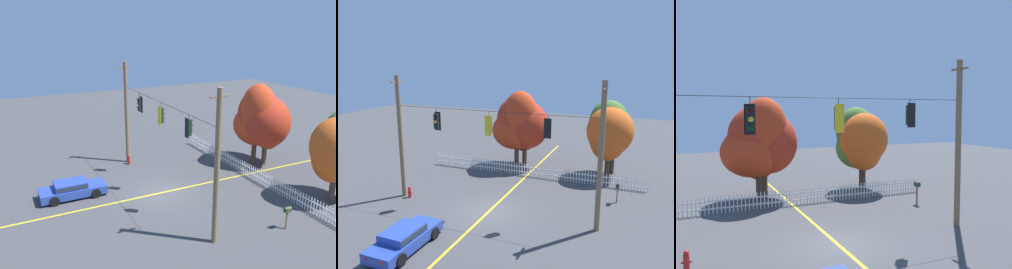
{
  "view_description": "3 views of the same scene",
  "coord_description": "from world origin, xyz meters",
  "views": [
    {
      "loc": [
        21.06,
        -9.87,
        11.37
      ],
      "look_at": [
        0.32,
        0.35,
        4.29
      ],
      "focal_mm": 39.31,
      "sensor_mm": 36.0,
      "label": 1
    },
    {
      "loc": [
        8.72,
        -18.48,
        9.52
      ],
      "look_at": [
        1.1,
        0.06,
        5.06
      ],
      "focal_mm": 36.96,
      "sensor_mm": 36.0,
      "label": 2
    },
    {
      "loc": [
        -5.97,
        -13.96,
        5.82
      ],
      "look_at": [
        0.33,
        0.1,
        4.83
      ],
      "focal_mm": 37.86,
      "sensor_mm": 36.0,
      "label": 3
    }
  ],
  "objects": [
    {
      "name": "autumn_oak_far_east",
      "position": [
        6.11,
        9.51,
        3.69
      ],
      "size": [
        3.65,
        3.39,
        5.75
      ],
      "color": "#473828",
      "rests_on": "ground"
    },
    {
      "name": "traffic_signal_eastbound_side",
      "position": [
        -3.69,
        0.01,
        5.54
      ],
      "size": [
        0.43,
        0.38,
        1.48
      ],
      "color": "black"
    },
    {
      "name": "traffic_signal_southbound_primary",
      "position": [
        0.02,
        -0.01,
        5.55
      ],
      "size": [
        0.43,
        0.38,
        1.48
      ],
      "color": "black"
    },
    {
      "name": "fire_hydrant",
      "position": [
        -6.08,
        -0.13,
        0.39
      ],
      "size": [
        0.38,
        0.22,
        0.79
      ],
      "color": "red",
      "rests_on": "ground"
    },
    {
      "name": "signal_support_span",
      "position": [
        0.0,
        0.0,
        4.27
      ],
      "size": [
        13.59,
        1.1,
        8.42
      ],
      "color": "brown",
      "rests_on": "ground"
    },
    {
      "name": "autumn_maple_mid",
      "position": [
        -1.28,
        9.84,
        3.79
      ],
      "size": [
        4.59,
        3.8,
        6.27
      ],
      "color": "brown",
      "rests_on": "ground"
    },
    {
      "name": "ground",
      "position": [
        0.0,
        0.0,
        0.0
      ],
      "size": [
        80.0,
        80.0,
        0.0
      ],
      "primitive_type": "plane",
      "color": "#424244"
    },
    {
      "name": "autumn_maple_near_fence",
      "position": [
        -1.62,
        9.47,
        3.76
      ],
      "size": [
        4.28,
        3.85,
        6.77
      ],
      "color": "#473828",
      "rests_on": "ground"
    },
    {
      "name": "lane_centerline_stripe",
      "position": [
        0.0,
        0.0,
        0.0
      ],
      "size": [
        0.16,
        36.0,
        0.01
      ],
      "primitive_type": "cube",
      "color": "gold",
      "rests_on": "ground"
    },
    {
      "name": "white_picket_fence",
      "position": [
        0.39,
        7.19,
        0.51
      ],
      "size": [
        17.83,
        0.06,
        1.02
      ],
      "color": "white",
      "rests_on": "ground"
    },
    {
      "name": "autumn_maple_far_west",
      "position": [
        6.11,
        10.43,
        3.72
      ],
      "size": [
        3.48,
        3.11,
        6.19
      ],
      "color": "#473828",
      "rests_on": "ground"
    },
    {
      "name": "traffic_signal_northbound_secondary",
      "position": [
        3.69,
        -0.01,
        5.67
      ],
      "size": [
        0.43,
        0.38,
        1.32
      ],
      "color": "black"
    },
    {
      "name": "roadside_mailbox",
      "position": [
        7.36,
        4.43,
        1.13
      ],
      "size": [
        0.25,
        0.44,
        1.39
      ],
      "color": "brown",
      "rests_on": "ground"
    },
    {
      "name": "parked_car",
      "position": [
        -2.11,
        -5.68,
        0.6
      ],
      "size": [
        1.87,
        4.41,
        1.15
      ],
      "color": "#28429E",
      "rests_on": "ground"
    }
  ]
}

